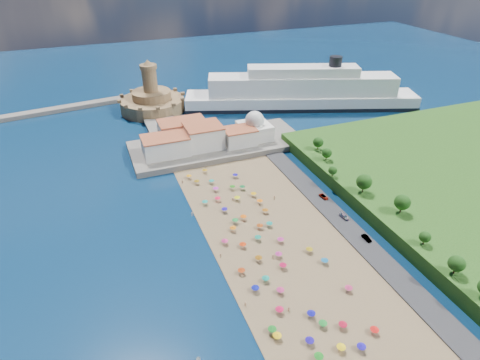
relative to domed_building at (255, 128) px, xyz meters
name	(u,v)px	position (x,y,z in m)	size (l,w,h in m)	color
ground	(254,232)	(-30.00, -71.00, -8.97)	(700.00, 700.00, 0.00)	#071938
terrace	(218,145)	(-20.00, 2.00, -7.47)	(90.00, 36.00, 3.00)	#59544C
jetty	(163,126)	(-42.00, 37.00, -7.77)	(18.00, 70.00, 2.40)	#59544C
waterfront_buildings	(193,137)	(-33.05, 2.64, -1.10)	(57.00, 29.00, 11.00)	silver
domed_building	(255,128)	(0.00, 0.00, 0.00)	(16.00, 16.00, 15.00)	silver
fortress	(152,101)	(-42.00, 67.00, -2.29)	(40.00, 40.00, 32.40)	#9D794E
cruise_ship	(302,93)	(49.23, 38.89, 0.67)	(147.96, 70.18, 32.57)	black
beach_parasols	(263,247)	(-31.19, -81.99, -6.83)	(32.23, 118.44, 2.20)	gray
beachgoers	(243,230)	(-33.95, -69.58, -7.87)	(36.83, 97.28, 1.86)	tan
parked_cars	(342,215)	(6.00, -74.82, -7.60)	(2.67, 33.96, 1.43)	gray
hillside_trees	(380,195)	(18.96, -79.14, 1.18)	(14.16, 104.57, 8.10)	#382314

